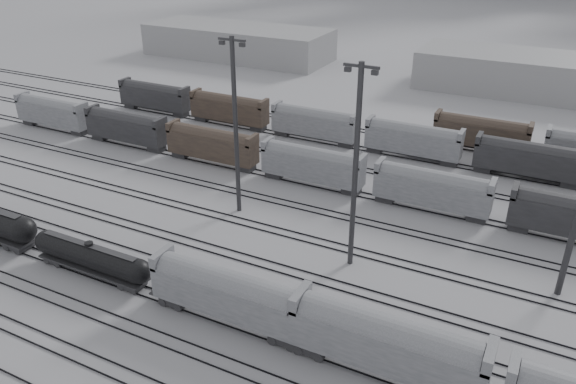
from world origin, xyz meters
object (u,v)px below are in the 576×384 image
at_px(hopper_car_b, 387,342).
at_px(light_mast_c, 356,165).
at_px(tank_car_b, 91,257).
at_px(hopper_car_a, 227,292).

height_order(hopper_car_b, light_mast_c, light_mast_c).
relative_size(tank_car_b, hopper_car_b, 0.94).
height_order(hopper_car_a, hopper_car_b, hopper_car_b).
bearing_deg(tank_car_b, light_mast_c, 31.42).
bearing_deg(tank_car_b, hopper_car_b, 0.00).
bearing_deg(light_mast_c, tank_car_b, -148.58).
bearing_deg(hopper_car_a, hopper_car_b, 0.00).
height_order(tank_car_b, light_mast_c, light_mast_c).
relative_size(hopper_car_a, light_mast_c, 0.69).
distance_m(hopper_car_a, light_mast_c, 18.16).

